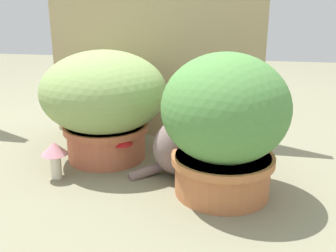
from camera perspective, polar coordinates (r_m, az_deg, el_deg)
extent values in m
plane|color=gray|center=(1.40, -6.49, -7.28)|extent=(6.00, 6.00, 0.00)
cube|color=tan|center=(1.72, -2.03, 10.51)|extent=(0.95, 0.03, 0.74)
cylinder|color=#C06547|center=(1.54, -9.11, -2.20)|extent=(0.30, 0.30, 0.14)
cylinder|color=#BF6444|center=(1.53, -9.21, -0.21)|extent=(0.33, 0.33, 0.02)
ellipsoid|color=#86A45C|center=(1.49, -9.48, 5.07)|extent=(0.48, 0.48, 0.31)
cylinder|color=#BC6F42|center=(1.26, 8.02, -7.01)|extent=(0.30, 0.30, 0.13)
cylinder|color=#C07543|center=(1.24, 8.13, -4.74)|extent=(0.33, 0.33, 0.02)
ellipsoid|color=#508A42|center=(1.18, 8.47, 2.63)|extent=(0.39, 0.39, 0.34)
ellipsoid|color=slate|center=(1.36, 2.93, -2.86)|extent=(0.31, 0.29, 0.22)
ellipsoid|color=#B09799|center=(1.41, 6.41, -2.66)|extent=(0.12, 0.12, 0.11)
sphere|color=slate|center=(1.38, 7.05, 2.34)|extent=(0.15, 0.15, 0.11)
cone|color=slate|center=(1.39, 6.48, 5.08)|extent=(0.05, 0.05, 0.04)
cone|color=slate|center=(1.34, 7.84, 4.55)|extent=(0.05, 0.05, 0.04)
cylinder|color=slate|center=(1.39, -2.26, -6.44)|extent=(0.17, 0.14, 0.07)
cylinder|color=silver|center=(1.41, -16.28, -5.72)|extent=(0.04, 0.04, 0.09)
cone|color=pink|center=(1.39, -16.52, -3.17)|extent=(0.09, 0.09, 0.04)
cylinder|color=silver|center=(1.44, -6.74, -4.47)|extent=(0.03, 0.03, 0.10)
cone|color=red|center=(1.42, -6.84, -1.92)|extent=(0.08, 0.08, 0.04)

